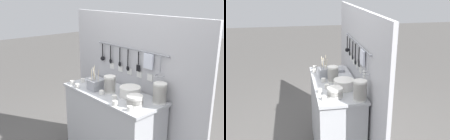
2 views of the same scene
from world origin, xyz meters
The scene contains 17 objects.
counter centered at (0.00, 0.00, 0.48)m, with size 1.22×0.50×0.96m.
back_wall centered at (0.00, 0.29, 0.90)m, with size 2.02×0.11×1.80m.
bowl_stack_nested_right centered at (0.41, -0.07, 1.01)m, with size 0.16×0.16×0.10m.
bowl_stack_short_front centered at (-0.02, -0.02, 1.05)m, with size 0.13×0.13×0.19m.
bowl_stack_back_corner centered at (0.52, 0.16, 1.06)m, with size 0.13×0.13×0.21m.
plate_stack centered at (0.21, 0.06, 1.01)m, with size 0.22×0.22×0.11m.
steel_mixing_bowl centered at (-0.36, 0.13, 0.98)m, with size 0.12×0.12×0.04m.
cutlery_caddy centered at (-0.19, -0.09, 1.02)m, with size 0.14×0.14×0.28m.
cup_edge_far centered at (0.28, -0.21, 0.98)m, with size 0.05×0.05×0.05m.
cup_centre centered at (-0.49, -0.05, 0.98)m, with size 0.05×0.05×0.05m.
cup_back_right centered at (-0.51, -0.19, 0.98)m, with size 0.05×0.05×0.05m.
cup_mid_row centered at (0.17, -0.12, 0.98)m, with size 0.05×0.05×0.05m.
cup_beside_plates centered at (0.07, 0.13, 0.98)m, with size 0.05×0.05×0.05m.
cup_by_caddy centered at (-0.44, 0.03, 0.98)m, with size 0.05×0.05×0.05m.
cup_edge_near centered at (-0.38, -0.21, 0.98)m, with size 0.05×0.05×0.05m.
cup_back_left centered at (-0.03, -0.13, 0.98)m, with size 0.05×0.05×0.05m.
cup_front_left centered at (0.46, -0.19, 0.98)m, with size 0.05×0.05×0.05m.
Camera 1 is at (2.03, -1.76, 2.00)m, focal length 42.00 mm.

